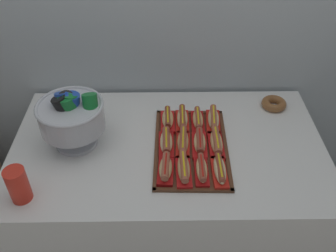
{
  "coord_description": "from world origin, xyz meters",
  "views": [
    {
      "loc": [
        -0.02,
        -1.28,
        1.95
      ],
      "look_at": [
        -0.0,
        0.04,
        0.84
      ],
      "focal_mm": 40.38,
      "sensor_mm": 36.0,
      "label": 1
    }
  ],
  "objects": [
    {
      "name": "ground_plane",
      "position": [
        0.0,
        0.0,
        0.0
      ],
      "size": [
        10.0,
        10.0,
        0.0
      ],
      "primitive_type": "plane",
      "color": "gray"
    },
    {
      "name": "buffet_table",
      "position": [
        0.0,
        0.0,
        0.4
      ],
      "size": [
        1.44,
        0.84,
        0.77
      ],
      "color": "white",
      "rests_on": "ground_plane"
    },
    {
      "name": "serving_tray",
      "position": [
        0.1,
        -0.03,
        0.77
      ],
      "size": [
        0.34,
        0.53,
        0.01
      ],
      "color": "#56331E",
      "rests_on": "buffet_table"
    },
    {
      "name": "hot_dog_0",
      "position": [
        -0.01,
        -0.19,
        0.8
      ],
      "size": [
        0.08,
        0.16,
        0.06
      ],
      "color": "#B21414",
      "rests_on": "serving_tray"
    },
    {
      "name": "hot_dog_1",
      "position": [
        0.06,
        -0.19,
        0.8
      ],
      "size": [
        0.07,
        0.18,
        0.06
      ],
      "color": "red",
      "rests_on": "serving_tray"
    },
    {
      "name": "hot_dog_2",
      "position": [
        0.14,
        -0.19,
        0.8
      ],
      "size": [
        0.06,
        0.16,
        0.06
      ],
      "color": "#B21414",
      "rests_on": "serving_tray"
    },
    {
      "name": "hot_dog_3",
      "position": [
        0.21,
        -0.19,
        0.8
      ],
      "size": [
        0.06,
        0.18,
        0.06
      ],
      "color": "red",
      "rests_on": "serving_tray"
    },
    {
      "name": "hot_dog_4",
      "position": [
        -0.01,
        -0.02,
        0.8
      ],
      "size": [
        0.07,
        0.17,
        0.06
      ],
      "color": "#B21414",
      "rests_on": "serving_tray"
    },
    {
      "name": "hot_dog_5",
      "position": [
        0.07,
        -0.03,
        0.8
      ],
      "size": [
        0.07,
        0.18,
        0.06
      ],
      "color": "red",
      "rests_on": "serving_tray"
    },
    {
      "name": "hot_dog_6",
      "position": [
        0.14,
        -0.03,
        0.8
      ],
      "size": [
        0.07,
        0.17,
        0.06
      ],
      "color": "red",
      "rests_on": "serving_tray"
    },
    {
      "name": "hot_dog_7",
      "position": [
        0.22,
        -0.03,
        0.8
      ],
      "size": [
        0.07,
        0.18,
        0.06
      ],
      "color": "red",
      "rests_on": "serving_tray"
    },
    {
      "name": "hot_dog_8",
      "position": [
        -0.0,
        0.14,
        0.8
      ],
      "size": [
        0.07,
        0.16,
        0.06
      ],
      "color": "red",
      "rests_on": "serving_tray"
    },
    {
      "name": "hot_dog_9",
      "position": [
        0.07,
        0.14,
        0.8
      ],
      "size": [
        0.07,
        0.17,
        0.06
      ],
      "color": "red",
      "rests_on": "serving_tray"
    },
    {
      "name": "hot_dog_10",
      "position": [
        0.15,
        0.14,
        0.8
      ],
      "size": [
        0.06,
        0.16,
        0.06
      ],
      "color": "#B21414",
      "rests_on": "serving_tray"
    },
    {
      "name": "hot_dog_11",
      "position": [
        0.22,
        0.14,
        0.8
      ],
      "size": [
        0.08,
        0.18,
        0.06
      ],
      "color": "red",
      "rests_on": "serving_tray"
    },
    {
      "name": "punch_bowl",
      "position": [
        -0.42,
        0.02,
        0.93
      ],
      "size": [
        0.29,
        0.29,
        0.28
      ],
      "color": "silver",
      "rests_on": "buffet_table"
    },
    {
      "name": "cup_stack",
      "position": [
        -0.58,
        -0.3,
        0.84
      ],
      "size": [
        0.08,
        0.08,
        0.15
      ],
      "color": "red",
      "rests_on": "buffet_table"
    },
    {
      "name": "donut",
      "position": [
        0.55,
        0.28,
        0.79
      ],
      "size": [
        0.13,
        0.13,
        0.04
      ],
      "color": "brown",
      "rests_on": "buffet_table"
    }
  ]
}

